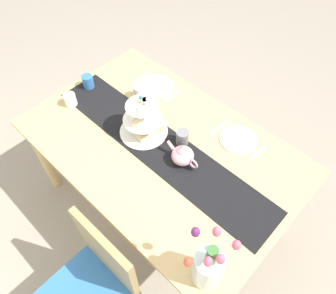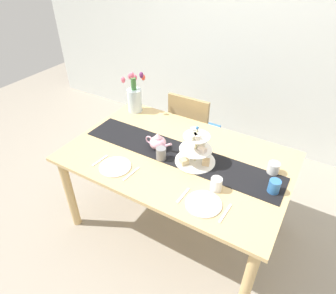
{
  "view_description": "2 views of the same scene",
  "coord_description": "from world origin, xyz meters",
  "views": [
    {
      "loc": [
        -0.87,
        0.84,
        2.31
      ],
      "look_at": [
        -0.06,
        -0.0,
        0.8
      ],
      "focal_mm": 34.53,
      "sensor_mm": 36.0,
      "label": 1
    },
    {
      "loc": [
        0.84,
        -1.56,
        2.13
      ],
      "look_at": [
        -0.08,
        -0.0,
        0.82
      ],
      "focal_mm": 31.34,
      "sensor_mm": 36.0,
      "label": 2
    }
  ],
  "objects": [
    {
      "name": "knife_left",
      "position": [
        -0.17,
        -0.35,
        0.77
      ],
      "size": [
        0.03,
        0.17,
        0.01
      ],
      "primitive_type": "cube",
      "rotation": [
        0.0,
        0.0,
        -0.07
      ],
      "color": "silver",
      "rests_on": "dining_table"
    },
    {
      "name": "tiered_cake_stand",
      "position": [
        0.15,
        -0.0,
        0.87
      ],
      "size": [
        0.3,
        0.3,
        0.3
      ],
      "color": "beige",
      "rests_on": "table_runner"
    },
    {
      "name": "tulip_vase",
      "position": [
        -0.69,
        0.41,
        0.91
      ],
      "size": [
        0.17,
        0.21,
        0.41
      ],
      "color": "silver",
      "rests_on": "dining_table"
    },
    {
      "name": "teapot",
      "position": [
        -0.18,
        0.0,
        0.83
      ],
      "size": [
        0.24,
        0.13,
        0.14
      ],
      "color": "#E5A8BC",
      "rests_on": "table_runner"
    },
    {
      "name": "mug_white_text",
      "position": [
        0.4,
        -0.19,
        0.82
      ],
      "size": [
        0.08,
        0.08,
        0.09
      ],
      "primitive_type": "cylinder",
      "color": "white",
      "rests_on": "dining_table"
    },
    {
      "name": "fork_left",
      "position": [
        -0.46,
        -0.35,
        0.77
      ],
      "size": [
        0.03,
        0.15,
        0.01
      ],
      "primitive_type": "cube",
      "rotation": [
        0.0,
        0.0,
        -0.09
      ],
      "color": "silver",
      "rests_on": "dining_table"
    },
    {
      "name": "dinner_plate_left",
      "position": [
        -0.32,
        -0.35,
        0.77
      ],
      "size": [
        0.23,
        0.23,
        0.01
      ],
      "primitive_type": "cylinder",
      "color": "white",
      "rests_on": "dining_table"
    },
    {
      "name": "mug_orange",
      "position": [
        0.73,
        -0.02,
        0.82
      ],
      "size": [
        0.08,
        0.08,
        0.09
      ],
      "primitive_type": "cylinder",
      "color": "#3370B7",
      "rests_on": "dining_table"
    },
    {
      "name": "dining_table",
      "position": [
        0.0,
        0.0,
        0.67
      ],
      "size": [
        1.68,
        1.07,
        0.77
      ],
      "color": "tan",
      "rests_on": "ground_plane"
    },
    {
      "name": "table_runner",
      "position": [
        0.0,
        0.02,
        0.77
      ],
      "size": [
        1.6,
        0.3,
        0.0
      ],
      "primitive_type": "cube",
      "color": "black",
      "rests_on": "dining_table"
    },
    {
      "name": "cream_jug",
      "position": [
        0.67,
        0.17,
        0.81
      ],
      "size": [
        0.08,
        0.08,
        0.08
      ],
      "primitive_type": "cylinder",
      "color": "white",
      "rests_on": "dining_table"
    },
    {
      "name": "ground_plane",
      "position": [
        0.0,
        0.0,
        0.0
      ],
      "size": [
        8.0,
        8.0,
        0.0
      ],
      "primitive_type": "plane",
      "color": "gray"
    },
    {
      "name": "fork_right",
      "position": [
        0.24,
        -0.35,
        0.77
      ],
      "size": [
        0.02,
        0.15,
        0.01
      ],
      "primitive_type": "cube",
      "rotation": [
        0.0,
        0.0,
        -0.04
      ],
      "color": "silver",
      "rests_on": "dining_table"
    },
    {
      "name": "knife_right",
      "position": [
        0.53,
        -0.35,
        0.77
      ],
      "size": [
        0.02,
        0.17,
        0.01
      ],
      "primitive_type": "cube",
      "rotation": [
        0.0,
        0.0,
        -0.05
      ],
      "color": "silver",
      "rests_on": "dining_table"
    },
    {
      "name": "chair_left",
      "position": [
        -0.25,
        0.76,
        0.5
      ],
      "size": [
        0.42,
        0.42,
        0.91
      ],
      "color": "#9C8254",
      "rests_on": "ground_plane"
    },
    {
      "name": "room_wall_rear",
      "position": [
        0.0,
        1.64,
        1.3
      ],
      "size": [
        6.0,
        0.08,
        2.6
      ],
      "primitive_type": "cube",
      "color": "silver",
      "rests_on": "ground_plane"
    },
    {
      "name": "dinner_plate_right",
      "position": [
        0.38,
        -0.35,
        0.77
      ],
      "size": [
        0.23,
        0.23,
        0.01
      ],
      "primitive_type": "cylinder",
      "color": "white",
      "rests_on": "dining_table"
    },
    {
      "name": "mug_grey",
      "position": [
        -0.08,
        -0.1,
        0.82
      ],
      "size": [
        0.08,
        0.08,
        0.09
      ],
      "primitive_type": "cylinder",
      "color": "slate",
      "rests_on": "table_runner"
    }
  ]
}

